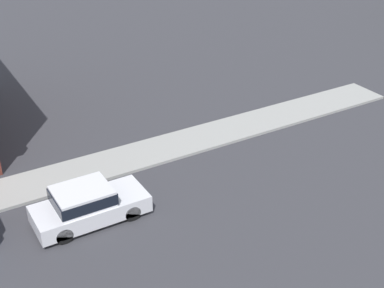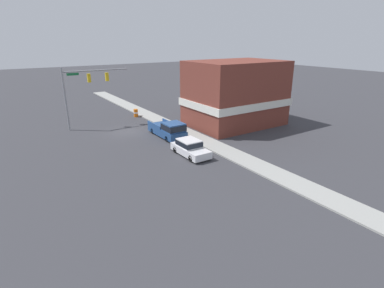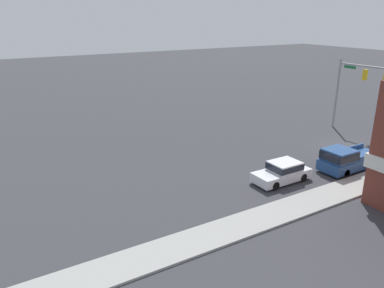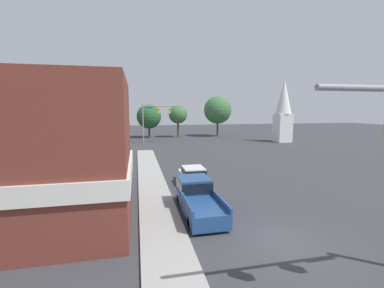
{
  "view_description": "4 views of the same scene",
  "coord_description": "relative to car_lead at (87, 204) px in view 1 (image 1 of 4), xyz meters",
  "views": [
    {
      "loc": [
        14.69,
        5.44,
        12.99
      ],
      "look_at": [
        -0.89,
        14.65,
        2.97
      ],
      "focal_mm": 50.0,
      "sensor_mm": 36.0,
      "label": 1
    },
    {
      "loc": [
        12.63,
        33.5,
        10.72
      ],
      "look_at": [
        -0.68,
        13.3,
        2.21
      ],
      "focal_mm": 28.0,
      "sensor_mm": 36.0,
      "label": 2
    },
    {
      "loc": [
        -20.79,
        29.76,
        11.87
      ],
      "look_at": [
        1.08,
        16.62,
        3.06
      ],
      "focal_mm": 35.0,
      "sensor_mm": 36.0,
      "label": 3
    },
    {
      "loc": [
        -6.91,
        -10.69,
        6.45
      ],
      "look_at": [
        -1.19,
        15.73,
        2.86
      ],
      "focal_mm": 24.0,
      "sensor_mm": 36.0,
      "label": 4
    }
  ],
  "objects": [
    {
      "name": "car_lead",
      "position": [
        0.0,
        0.0,
        0.0
      ],
      "size": [
        1.92,
        4.51,
        1.54
      ],
      "color": "black",
      "rests_on": "ground"
    }
  ]
}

